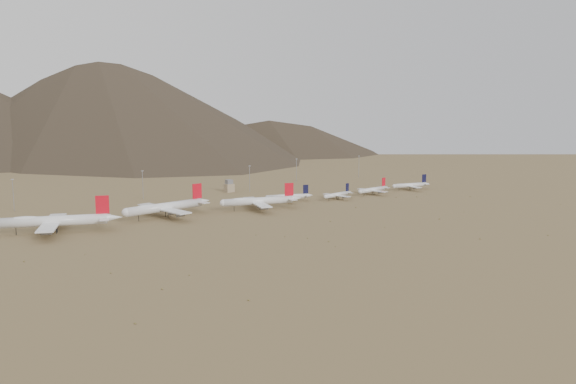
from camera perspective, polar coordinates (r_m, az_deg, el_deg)
ground at (r=433.30m, az=-1.64°, el=-2.23°), size 3000.00×3000.00×0.00m
mountain_ridge at (r=1278.06m, az=-25.17°, el=10.79°), size 4400.00×1000.00×300.00m
widebody_west at (r=395.75m, az=-22.62°, el=-2.71°), size 75.36×60.32×23.56m
widebody_centre at (r=428.21m, az=-12.34°, el=-1.49°), size 75.76×59.07×22.64m
widebody_east at (r=450.80m, az=-3.00°, el=-0.91°), size 66.92×52.94×20.40m
narrowbody_a at (r=488.36m, az=0.08°, el=-0.46°), size 41.81×31.17×14.35m
narrowbody_b at (r=504.46m, az=5.08°, el=-0.25°), size 38.93×28.55×13.00m
narrowbody_c at (r=535.82m, az=8.67°, el=0.25°), size 44.33×32.25×14.70m
narrowbody_d at (r=573.16m, az=12.37°, el=0.69°), size 44.65×32.67×14.88m
control_tower at (r=548.98m, az=-6.01°, el=0.56°), size 8.00×8.00×12.00m
mast_far_west at (r=492.75m, az=-26.14°, el=-0.13°), size 2.00×0.60×25.70m
mast_west at (r=519.11m, az=-14.54°, el=0.87°), size 2.00×0.60×25.70m
mast_centre at (r=547.60m, az=-3.92°, el=1.50°), size 2.00×0.60×25.70m
mast_east at (r=623.12m, az=0.86°, el=2.36°), size 2.00×0.60×25.70m
mast_far_east at (r=665.76m, az=7.21°, el=2.69°), size 2.00×0.60×25.70m
desert_scrub at (r=368.67m, az=4.86°, el=-4.11°), size 431.52×166.58×0.77m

